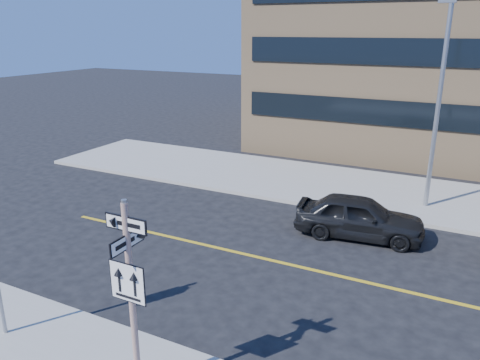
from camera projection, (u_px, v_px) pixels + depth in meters
The scene contains 4 objects.
ground at pixel (203, 327), 11.64m from camera, with size 120.00×120.00×0.00m, color black.
sign_pole at pixel (131, 289), 8.75m from camera, with size 0.92×0.92×4.06m.
parked_car_a at pixel (359, 217), 16.48m from camera, with size 4.44×1.79×1.51m, color black.
streetlight_a at pixel (439, 93), 17.58m from camera, with size 0.55×2.25×8.00m.
Camera 1 is at (5.31, -8.45, 7.08)m, focal length 35.00 mm.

